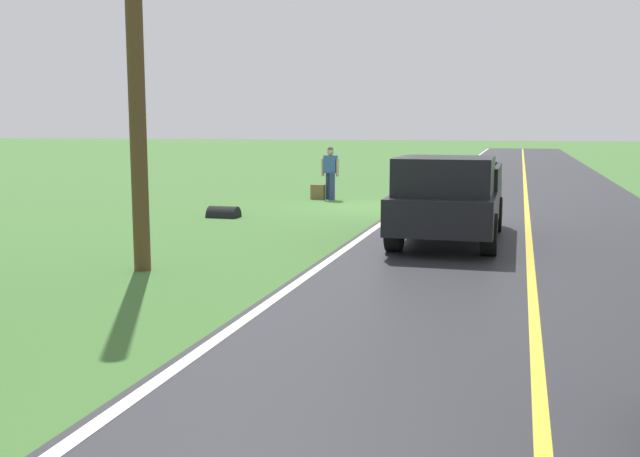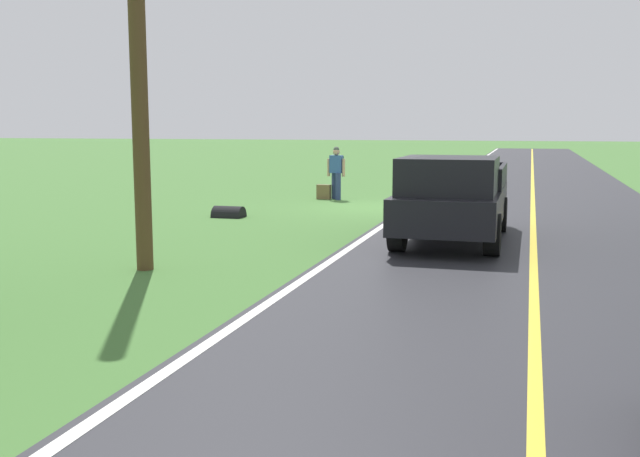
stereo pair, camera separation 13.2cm
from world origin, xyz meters
name	(u,v)px [view 2 (the right image)]	position (x,y,z in m)	size (l,w,h in m)	color
ground_plane	(376,208)	(0.00, 0.00, 0.00)	(200.00, 200.00, 0.00)	#427033
road_surface	(533,212)	(-4.50, 0.00, 0.00)	(7.42, 120.00, 0.00)	#28282D
lane_edge_line	(409,208)	(-0.97, 0.00, 0.01)	(0.16, 117.60, 0.00)	silver
lane_centre_line	(533,212)	(-4.50, 0.00, 0.01)	(0.14, 117.60, 0.00)	gold
hitchhiker_walking	(337,170)	(1.78, -2.06, 0.98)	(0.62, 0.53, 1.75)	navy
suitcase_carried	(324,192)	(2.20, -2.01, 0.24)	(0.20, 0.46, 0.48)	brown
pickup_truck_passing	(453,196)	(-2.85, 5.97, 0.97)	(2.11, 5.40, 1.82)	black
utility_pole_roadside	(138,39)	(1.87, 10.39, 3.83)	(0.28, 0.28, 7.67)	brown
drainage_culvert	(229,217)	(3.34, 3.35, 0.00)	(0.60, 0.60, 0.80)	black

